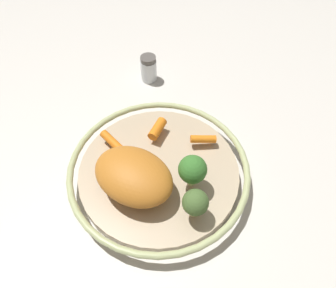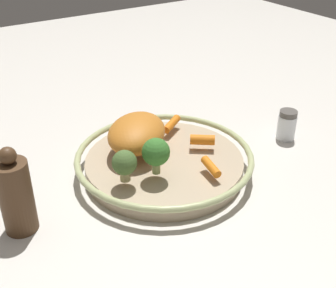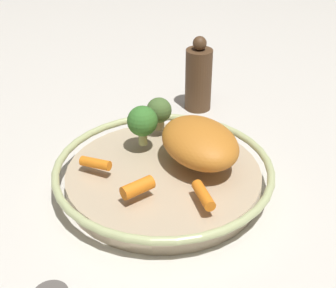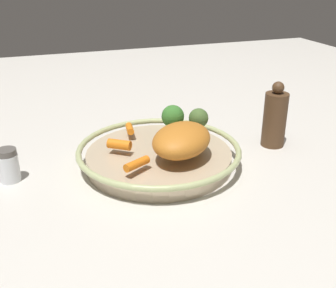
{
  "view_description": "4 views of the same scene",
  "coord_description": "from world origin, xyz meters",
  "px_view_note": "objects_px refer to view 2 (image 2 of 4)",
  "views": [
    {
      "loc": [
        -0.05,
        -0.32,
        0.52
      ],
      "look_at": [
        0.02,
        0.02,
        0.08
      ],
      "focal_mm": 32.89,
      "sensor_mm": 36.0,
      "label": 1
    },
    {
      "loc": [
        0.61,
        -0.39,
        0.48
      ],
      "look_at": [
        0.02,
        -0.0,
        0.07
      ],
      "focal_mm": 47.54,
      "sensor_mm": 36.0,
      "label": 2
    },
    {
      "loc": [
        -0.19,
        0.6,
        0.47
      ],
      "look_at": [
        -0.01,
        -0.01,
        0.08
      ],
      "focal_mm": 52.6,
      "sensor_mm": 36.0,
      "label": 3
    },
    {
      "loc": [
        -0.75,
        0.24,
        0.4
      ],
      "look_at": [
        -0.02,
        -0.01,
        0.06
      ],
      "focal_mm": 44.41,
      "sensor_mm": 36.0,
      "label": 4
    }
  ],
  "objects_px": {
    "pepper_mill": "(16,195)",
    "baby_carrot_near_rim": "(202,140)",
    "roast_chicken_piece": "(137,133)",
    "salt_shaker": "(287,125)",
    "serving_bowl": "(164,162)",
    "baby_carrot_left": "(211,167)",
    "broccoli_floret_mid": "(156,153)",
    "broccoli_floret_small": "(124,163)",
    "baby_carrot_center": "(172,124)"
  },
  "relations": [
    {
      "from": "pepper_mill",
      "to": "baby_carrot_near_rim",
      "type": "bearing_deg",
      "value": 89.89
    },
    {
      "from": "roast_chicken_piece",
      "to": "salt_shaker",
      "type": "bearing_deg",
      "value": 76.01
    },
    {
      "from": "baby_carrot_near_rim",
      "to": "roast_chicken_piece",
      "type": "bearing_deg",
      "value": -119.23
    },
    {
      "from": "serving_bowl",
      "to": "roast_chicken_piece",
      "type": "xyz_separation_m",
      "value": [
        -0.05,
        -0.03,
        0.05
      ]
    },
    {
      "from": "baby_carrot_left",
      "to": "broccoli_floret_mid",
      "type": "bearing_deg",
      "value": -118.64
    },
    {
      "from": "roast_chicken_piece",
      "to": "broccoli_floret_mid",
      "type": "height_order",
      "value": "broccoli_floret_mid"
    },
    {
      "from": "pepper_mill",
      "to": "roast_chicken_piece",
      "type": "bearing_deg",
      "value": 103.79
    },
    {
      "from": "roast_chicken_piece",
      "to": "baby_carrot_left",
      "type": "bearing_deg",
      "value": 25.25
    },
    {
      "from": "baby_carrot_near_rim",
      "to": "salt_shaker",
      "type": "xyz_separation_m",
      "value": [
        0.02,
        0.22,
        -0.02
      ]
    },
    {
      "from": "roast_chicken_piece",
      "to": "broccoli_floret_small",
      "type": "height_order",
      "value": "roast_chicken_piece"
    },
    {
      "from": "pepper_mill",
      "to": "broccoli_floret_mid",
      "type": "bearing_deg",
      "value": 81.05
    },
    {
      "from": "baby_carrot_near_rim",
      "to": "serving_bowl",
      "type": "bearing_deg",
      "value": -99.41
    },
    {
      "from": "baby_carrot_near_rim",
      "to": "baby_carrot_left",
      "type": "xyz_separation_m",
      "value": [
        0.08,
        -0.04,
        -0.0
      ]
    },
    {
      "from": "baby_carrot_near_rim",
      "to": "salt_shaker",
      "type": "distance_m",
      "value": 0.22
    },
    {
      "from": "baby_carrot_center",
      "to": "baby_carrot_left",
      "type": "distance_m",
      "value": 0.18
    },
    {
      "from": "broccoli_floret_mid",
      "to": "baby_carrot_center",
      "type": "bearing_deg",
      "value": 137.61
    },
    {
      "from": "serving_bowl",
      "to": "baby_carrot_near_rim",
      "type": "bearing_deg",
      "value": 80.59
    },
    {
      "from": "broccoli_floret_mid",
      "to": "salt_shaker",
      "type": "height_order",
      "value": "broccoli_floret_mid"
    },
    {
      "from": "baby_carrot_left",
      "to": "broccoli_floret_mid",
      "type": "xyz_separation_m",
      "value": [
        -0.05,
        -0.09,
        0.03
      ]
    },
    {
      "from": "baby_carrot_center",
      "to": "broccoli_floret_mid",
      "type": "height_order",
      "value": "broccoli_floret_mid"
    },
    {
      "from": "baby_carrot_left",
      "to": "pepper_mill",
      "type": "relative_size",
      "value": 0.33
    },
    {
      "from": "serving_bowl",
      "to": "baby_carrot_left",
      "type": "relative_size",
      "value": 6.88
    },
    {
      "from": "baby_carrot_near_rim",
      "to": "salt_shaker",
      "type": "height_order",
      "value": "salt_shaker"
    },
    {
      "from": "baby_carrot_near_rim",
      "to": "pepper_mill",
      "type": "bearing_deg",
      "value": -90.11
    },
    {
      "from": "roast_chicken_piece",
      "to": "broccoli_floret_small",
      "type": "relative_size",
      "value": 2.54
    },
    {
      "from": "baby_carrot_left",
      "to": "pepper_mill",
      "type": "xyz_separation_m",
      "value": [
        -0.08,
        -0.32,
        0.02
      ]
    },
    {
      "from": "broccoli_floret_small",
      "to": "broccoli_floret_mid",
      "type": "distance_m",
      "value": 0.06
    },
    {
      "from": "baby_carrot_near_rim",
      "to": "baby_carrot_center",
      "type": "distance_m",
      "value": 0.09
    },
    {
      "from": "baby_carrot_near_rim",
      "to": "broccoli_floret_mid",
      "type": "relative_size",
      "value": 0.71
    },
    {
      "from": "serving_bowl",
      "to": "broccoli_floret_small",
      "type": "distance_m",
      "value": 0.13
    },
    {
      "from": "baby_carrot_center",
      "to": "salt_shaker",
      "type": "bearing_deg",
      "value": 64.0
    },
    {
      "from": "baby_carrot_near_rim",
      "to": "broccoli_floret_mid",
      "type": "bearing_deg",
      "value": -74.27
    },
    {
      "from": "baby_carrot_near_rim",
      "to": "baby_carrot_center",
      "type": "bearing_deg",
      "value": -172.74
    },
    {
      "from": "baby_carrot_center",
      "to": "baby_carrot_left",
      "type": "relative_size",
      "value": 1.14
    },
    {
      "from": "baby_carrot_center",
      "to": "baby_carrot_near_rim",
      "type": "bearing_deg",
      "value": 7.26
    },
    {
      "from": "serving_bowl",
      "to": "pepper_mill",
      "type": "xyz_separation_m",
      "value": [
        0.01,
        -0.28,
        0.04
      ]
    },
    {
      "from": "salt_shaker",
      "to": "broccoli_floret_small",
      "type": "bearing_deg",
      "value": -89.0
    },
    {
      "from": "serving_bowl",
      "to": "baby_carrot_near_rim",
      "type": "distance_m",
      "value": 0.09
    },
    {
      "from": "serving_bowl",
      "to": "roast_chicken_piece",
      "type": "height_order",
      "value": "roast_chicken_piece"
    },
    {
      "from": "broccoli_floret_small",
      "to": "broccoli_floret_mid",
      "type": "xyz_separation_m",
      "value": [
        0.01,
        0.06,
        0.01
      ]
    },
    {
      "from": "baby_carrot_center",
      "to": "broccoli_floret_mid",
      "type": "relative_size",
      "value": 0.84
    },
    {
      "from": "pepper_mill",
      "to": "baby_carrot_left",
      "type": "bearing_deg",
      "value": 75.35
    },
    {
      "from": "baby_carrot_center",
      "to": "salt_shaker",
      "type": "relative_size",
      "value": 0.84
    },
    {
      "from": "broccoli_floret_small",
      "to": "salt_shaker",
      "type": "distance_m",
      "value": 0.4
    },
    {
      "from": "serving_bowl",
      "to": "baby_carrot_near_rim",
      "type": "relative_size",
      "value": 7.12
    },
    {
      "from": "roast_chicken_piece",
      "to": "salt_shaker",
      "type": "xyz_separation_m",
      "value": [
        0.08,
        0.33,
        -0.04
      ]
    },
    {
      "from": "serving_bowl",
      "to": "baby_carrot_center",
      "type": "relative_size",
      "value": 6.03
    },
    {
      "from": "broccoli_floret_small",
      "to": "pepper_mill",
      "type": "xyz_separation_m",
      "value": [
        -0.03,
        -0.18,
        -0.01
      ]
    },
    {
      "from": "baby_carrot_left",
      "to": "broccoli_floret_small",
      "type": "bearing_deg",
      "value": -111.77
    },
    {
      "from": "broccoli_floret_small",
      "to": "salt_shaker",
      "type": "xyz_separation_m",
      "value": [
        -0.01,
        0.4,
        -0.04
      ]
    }
  ]
}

